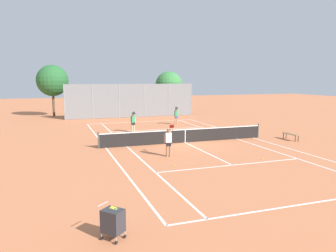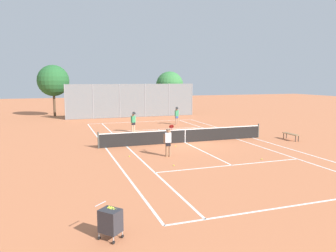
{
  "view_description": "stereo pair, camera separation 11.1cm",
  "coord_description": "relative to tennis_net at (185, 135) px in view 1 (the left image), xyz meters",
  "views": [
    {
      "loc": [
        -8.55,
        -20.75,
        4.4
      ],
      "look_at": [
        -0.74,
        1.5,
        1.0
      ],
      "focal_mm": 35.0,
      "sensor_mm": 36.0,
      "label": 1
    },
    {
      "loc": [
        -8.45,
        -20.79,
        4.4
      ],
      "look_at": [
        -0.74,
        1.5,
        1.0
      ],
      "focal_mm": 35.0,
      "sensor_mm": 36.0,
      "label": 2
    }
  ],
  "objects": [
    {
      "name": "ground_plane",
      "position": [
        0.0,
        0.0,
        -0.51
      ],
      "size": [
        120.0,
        120.0,
        0.0
      ],
      "primitive_type": "plane",
      "color": "#C67047"
    },
    {
      "name": "court_line_markings",
      "position": [
        0.0,
        0.0,
        -0.51
      ],
      "size": [
        11.1,
        23.9,
        0.01
      ],
      "color": "white",
      "rests_on": "ground"
    },
    {
      "name": "tennis_net",
      "position": [
        0.0,
        0.0,
        0.0
      ],
      "size": [
        12.0,
        0.1,
        1.07
      ],
      "color": "#474C47",
      "rests_on": "ground"
    },
    {
      "name": "ball_cart",
      "position": [
        -7.16,
        -12.19,
        0.02
      ],
      "size": [
        0.76,
        0.77,
        0.96
      ],
      "color": "#2D2D33",
      "rests_on": "ground"
    },
    {
      "name": "player_near_side",
      "position": [
        -2.46,
        -3.5,
        0.42
      ],
      "size": [
        0.77,
        0.71,
        1.77
      ],
      "color": "#936B4C",
      "rests_on": "ground"
    },
    {
      "name": "player_far_left",
      "position": [
        -2.38,
        5.56,
        0.42
      ],
      "size": [
        0.48,
        0.87,
        1.77
      ],
      "color": "#D8A884",
      "rests_on": "ground"
    },
    {
      "name": "player_far_right",
      "position": [
        2.67,
        8.75,
        0.42
      ],
      "size": [
        0.6,
        0.79,
        1.77
      ],
      "color": "tan",
      "rests_on": "ground"
    },
    {
      "name": "loose_tennis_ball_0",
      "position": [
        -4.59,
        -2.89,
        -0.48
      ],
      "size": [
        0.07,
        0.07,
        0.07
      ],
      "primitive_type": "sphere",
      "color": "#D1DB33",
      "rests_on": "ground"
    },
    {
      "name": "loose_tennis_ball_1",
      "position": [
        2.14,
        -5.92,
        -0.48
      ],
      "size": [
        0.07,
        0.07,
        0.07
      ],
      "primitive_type": "sphere",
      "color": "#D1DB33",
      "rests_on": "ground"
    },
    {
      "name": "loose_tennis_ball_2",
      "position": [
        -2.87,
        -5.57,
        -0.48
      ],
      "size": [
        0.07,
        0.07,
        0.07
      ],
      "primitive_type": "sphere",
      "color": "#D1DB33",
      "rests_on": "ground"
    },
    {
      "name": "loose_tennis_ball_3",
      "position": [
        -1.1,
        -1.06,
        -0.48
      ],
      "size": [
        0.07,
        0.07,
        0.07
      ],
      "primitive_type": "sphere",
      "color": "#D1DB33",
      "rests_on": "ground"
    },
    {
      "name": "courtside_bench",
      "position": [
        7.63,
        -1.61,
        -0.1
      ],
      "size": [
        0.36,
        1.5,
        0.47
      ],
      "color": "olive",
      "rests_on": "ground"
    },
    {
      "name": "back_fence",
      "position": [
        -0.0,
        16.13,
        1.42
      ],
      "size": [
        14.97,
        0.08,
        3.85
      ],
      "color": "gray",
      "rests_on": "ground"
    },
    {
      "name": "tree_behind_left",
      "position": [
        -8.61,
        20.07,
        3.61
      ],
      "size": [
        3.64,
        3.64,
        6.03
      ],
      "color": "brown",
      "rests_on": "ground"
    },
    {
      "name": "tree_behind_right",
      "position": [
        5.1,
        18.08,
        3.0
      ],
      "size": [
        3.44,
        3.43,
        5.33
      ],
      "color": "brown",
      "rests_on": "ground"
    }
  ]
}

